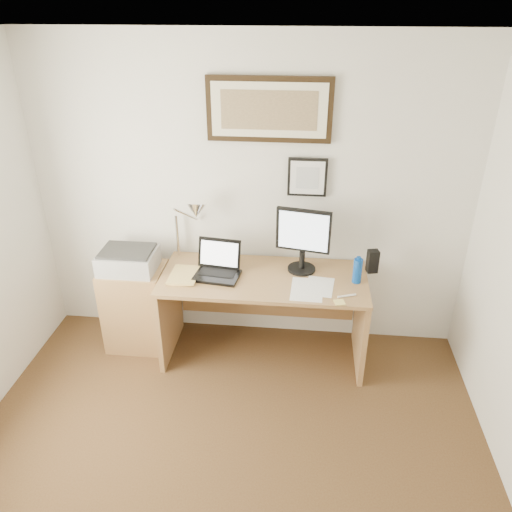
# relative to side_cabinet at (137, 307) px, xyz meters

# --- Properties ---
(ceiling) EXTENTS (4.00, 4.00, 0.00)m
(ceiling) POSITION_rel_side_cabinet_xyz_m (0.92, -1.68, 2.13)
(ceiling) COLOR white
(ceiling) RESTS_ON ground
(wall_back) EXTENTS (3.50, 0.02, 2.50)m
(wall_back) POSITION_rel_side_cabinet_xyz_m (0.92, 0.32, 0.89)
(wall_back) COLOR silver
(wall_back) RESTS_ON ground
(side_cabinet) EXTENTS (0.50, 0.40, 0.73)m
(side_cabinet) POSITION_rel_side_cabinet_xyz_m (0.00, 0.00, 0.00)
(side_cabinet) COLOR olive
(side_cabinet) RESTS_ON floor
(water_bottle) EXTENTS (0.07, 0.07, 0.20)m
(water_bottle) POSITION_rel_side_cabinet_xyz_m (1.78, -0.05, 0.48)
(water_bottle) COLOR #0C429D
(water_bottle) RESTS_ON desk
(bottle_cap) EXTENTS (0.04, 0.04, 0.02)m
(bottle_cap) POSITION_rel_side_cabinet_xyz_m (1.78, -0.05, 0.59)
(bottle_cap) COLOR #0C429D
(bottle_cap) RESTS_ON water_bottle
(speaker) EXTENTS (0.10, 0.09, 0.18)m
(speaker) POSITION_rel_side_cabinet_xyz_m (1.91, 0.12, 0.48)
(speaker) COLOR black
(speaker) RESTS_ON desk
(paper_sheet_a) EXTENTS (0.24, 0.34, 0.00)m
(paper_sheet_a) POSITION_rel_side_cabinet_xyz_m (1.41, -0.20, 0.39)
(paper_sheet_a) COLOR white
(paper_sheet_a) RESTS_ON desk
(paper_sheet_b) EXTENTS (0.23, 0.31, 0.00)m
(paper_sheet_b) POSITION_rel_side_cabinet_xyz_m (1.50, -0.15, 0.39)
(paper_sheet_b) COLOR white
(paper_sheet_b) RESTS_ON desk
(sticky_pad) EXTENTS (0.09, 0.09, 0.01)m
(sticky_pad) POSITION_rel_side_cabinet_xyz_m (1.64, -0.36, 0.39)
(sticky_pad) COLOR #FFE678
(sticky_pad) RESTS_ON desk
(marker_pen) EXTENTS (0.14, 0.06, 0.02)m
(marker_pen) POSITION_rel_side_cabinet_xyz_m (1.70, -0.27, 0.39)
(marker_pen) COLOR white
(marker_pen) RESTS_ON desk
(book) EXTENTS (0.22, 0.30, 0.02)m
(book) POSITION_rel_side_cabinet_xyz_m (0.35, -0.11, 0.40)
(book) COLOR #DBB867
(book) RESTS_ON desk
(desk) EXTENTS (1.60, 0.70, 0.75)m
(desk) POSITION_rel_side_cabinet_xyz_m (1.07, 0.04, 0.15)
(desk) COLOR olive
(desk) RESTS_ON floor
(laptop) EXTENTS (0.37, 0.33, 0.26)m
(laptop) POSITION_rel_side_cabinet_xyz_m (0.71, -0.05, 0.44)
(laptop) COLOR black
(laptop) RESTS_ON desk
(lcd_monitor) EXTENTS (0.42, 0.22, 0.52)m
(lcd_monitor) POSITION_rel_side_cabinet_xyz_m (1.36, 0.08, 0.68)
(lcd_monitor) COLOR black
(lcd_monitor) RESTS_ON desk
(printer) EXTENTS (0.44, 0.34, 0.18)m
(printer) POSITION_rel_side_cabinet_xyz_m (-0.02, -0.01, 0.45)
(printer) COLOR #A2A2A4
(printer) RESTS_ON side_cabinet
(desk_lamp) EXTENTS (0.29, 0.27, 0.53)m
(desk_lamp) POSITION_rel_side_cabinet_xyz_m (0.51, 0.13, 0.82)
(desk_lamp) COLOR silver
(desk_lamp) RESTS_ON desk
(picture_large) EXTENTS (0.92, 0.04, 0.47)m
(picture_large) POSITION_rel_side_cabinet_xyz_m (1.07, 0.29, 1.59)
(picture_large) COLOR black
(picture_large) RESTS_ON wall_back
(picture_small) EXTENTS (0.30, 0.03, 0.30)m
(picture_small) POSITION_rel_side_cabinet_xyz_m (1.37, 0.29, 1.09)
(picture_small) COLOR black
(picture_small) RESTS_ON wall_back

